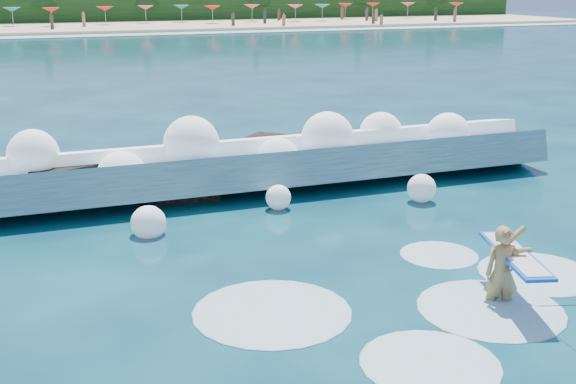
% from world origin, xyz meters
% --- Properties ---
extents(ground, '(200.00, 200.00, 0.00)m').
position_xyz_m(ground, '(0.00, 0.00, 0.00)').
color(ground, '#07263E').
rests_on(ground, ground).
extents(beach, '(140.00, 20.00, 0.40)m').
position_xyz_m(beach, '(0.00, 78.00, 0.20)').
color(beach, tan).
rests_on(beach, ground).
extents(wet_band, '(140.00, 5.00, 0.08)m').
position_xyz_m(wet_band, '(0.00, 67.00, 0.04)').
color(wet_band, silver).
rests_on(wet_band, ground).
extents(treeline, '(140.00, 4.00, 5.00)m').
position_xyz_m(treeline, '(0.00, 88.00, 2.50)').
color(treeline, black).
rests_on(treeline, ground).
extents(breaking_wave, '(18.77, 2.89, 1.62)m').
position_xyz_m(breaking_wave, '(1.53, 6.69, 0.57)').
color(breaking_wave, '#32677F').
rests_on(breaking_wave, ground).
extents(rock_cluster, '(8.19, 3.10, 1.28)m').
position_xyz_m(rock_cluster, '(-0.07, 7.20, 0.41)').
color(rock_cluster, black).
rests_on(rock_cluster, ground).
extents(surfer_with_board, '(1.23, 2.90, 1.71)m').
position_xyz_m(surfer_with_board, '(4.04, -2.01, 0.63)').
color(surfer_with_board, '#A1804B').
rests_on(surfer_with_board, ground).
extents(wave_spray, '(14.70, 4.60, 2.17)m').
position_xyz_m(wave_spray, '(1.89, 6.51, 1.03)').
color(wave_spray, white).
rests_on(wave_spray, ground).
extents(surf_foam, '(8.95, 5.67, 0.14)m').
position_xyz_m(surf_foam, '(2.89, -1.67, 0.00)').
color(surf_foam, silver).
rests_on(surf_foam, ground).
extents(beach_umbrellas, '(112.31, 6.32, 0.50)m').
position_xyz_m(beach_umbrellas, '(-0.08, 80.09, 2.25)').
color(beach_umbrellas, '#127373').
rests_on(beach_umbrellas, ground).
extents(beachgoers, '(94.05, 10.79, 1.92)m').
position_xyz_m(beachgoers, '(0.45, 74.96, 1.12)').
color(beachgoers, '#3F332D').
rests_on(beachgoers, ground).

